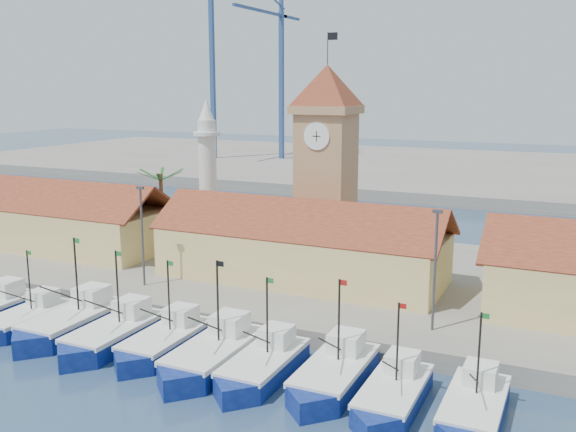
% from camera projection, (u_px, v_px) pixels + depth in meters
% --- Properties ---
extents(ground, '(400.00, 400.00, 0.00)m').
position_uv_depth(ground, '(181.00, 379.00, 42.59)').
color(ground, '#1D344D').
rests_on(ground, ground).
extents(quay, '(140.00, 32.00, 1.50)m').
position_uv_depth(quay, '(318.00, 274.00, 63.80)').
color(quay, gray).
rests_on(quay, ground).
extents(terminal, '(240.00, 80.00, 2.00)m').
position_uv_depth(terminal, '(466.00, 171.00, 140.28)').
color(terminal, gray).
rests_on(terminal, ground).
extents(boat_1, '(3.21, 8.80, 6.66)m').
position_uv_depth(boat_1, '(24.00, 320.00, 51.39)').
color(boat_1, navy).
rests_on(boat_1, ground).
extents(boat_2, '(3.86, 10.58, 8.01)m').
position_uv_depth(boat_2, '(71.00, 324.00, 50.25)').
color(boat_2, navy).
rests_on(boat_2, ground).
extents(boat_3, '(3.66, 10.04, 7.59)m').
position_uv_depth(boat_3, '(112.00, 336.00, 47.84)').
color(boat_3, navy).
rests_on(boat_3, ground).
extents(boat_4, '(3.46, 9.48, 7.18)m').
position_uv_depth(boat_4, '(163.00, 344.00, 46.62)').
color(boat_4, navy).
rests_on(boat_4, ground).
extents(boat_5, '(3.80, 10.41, 7.88)m').
position_uv_depth(boat_5, '(212.00, 357.00, 44.16)').
color(boat_5, navy).
rests_on(boat_5, ground).
extents(boat_6, '(3.45, 9.45, 7.15)m').
position_uv_depth(boat_6, '(262.00, 368.00, 42.58)').
color(boat_6, navy).
rests_on(boat_6, ground).
extents(boat_7, '(3.59, 9.85, 7.45)m').
position_uv_depth(boat_7, '(333.00, 377.00, 41.23)').
color(boat_7, navy).
rests_on(boat_7, ground).
extents(boat_8, '(3.28, 8.98, 6.79)m').
position_uv_depth(boat_8, '(392.00, 397.00, 38.64)').
color(boat_8, navy).
rests_on(boat_8, ground).
extents(boat_9, '(3.27, 8.95, 6.77)m').
position_uv_depth(boat_9, '(473.00, 411.00, 37.03)').
color(boat_9, navy).
rests_on(boat_9, ground).
extents(hall_left, '(31.20, 10.13, 7.61)m').
position_uv_depth(hall_left, '(44.00, 222.00, 72.76)').
color(hall_left, '#E6C87E').
rests_on(hall_left, quay).
extents(hall_center, '(27.04, 10.13, 7.61)m').
position_uv_depth(hall_center, '(302.00, 252.00, 59.60)').
color(hall_center, '#E6C87E').
rests_on(hall_center, quay).
extents(clock_tower, '(5.80, 5.80, 22.70)m').
position_uv_depth(clock_tower, '(326.00, 160.00, 63.36)').
color(clock_tower, '#A57B55').
rests_on(clock_tower, quay).
extents(minaret, '(3.00, 3.00, 16.30)m').
position_uv_depth(minaret, '(208.00, 172.00, 71.75)').
color(minaret, silver).
rests_on(minaret, quay).
extents(palm_tree, '(5.60, 5.03, 8.39)m').
position_uv_depth(palm_tree, '(162.00, 202.00, 72.72)').
color(palm_tree, brown).
rests_on(palm_tree, quay).
extents(lamp_posts, '(80.70, 0.25, 9.03)m').
position_uv_depth(lamp_posts, '(268.00, 246.00, 51.78)').
color(lamp_posts, '#3F3F44').
rests_on(lamp_posts, quay).
extents(crane_blue_far, '(1.00, 32.71, 47.44)m').
position_uv_depth(crane_blue_far, '(209.00, 47.00, 150.98)').
color(crane_blue_far, navy).
rests_on(crane_blue_far, terminal).
extents(crane_blue_near, '(1.00, 32.62, 41.47)m').
position_uv_depth(crane_blue_near, '(279.00, 61.00, 150.51)').
color(crane_blue_near, navy).
rests_on(crane_blue_near, terminal).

